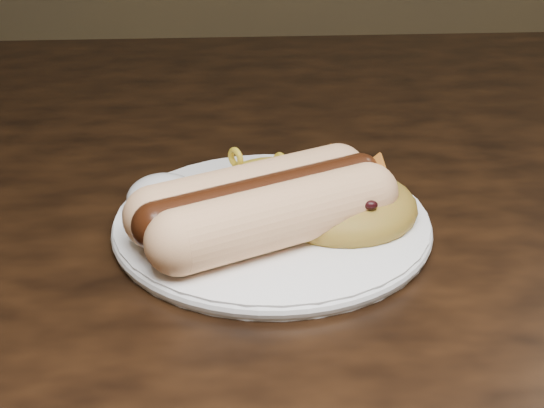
{
  "coord_description": "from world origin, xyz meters",
  "views": [
    {
      "loc": [
        -0.11,
        -0.52,
        1.02
      ],
      "look_at": [
        -0.08,
        -0.03,
        0.77
      ],
      "focal_mm": 55.0,
      "sensor_mm": 36.0,
      "label": 1
    }
  ],
  "objects": [
    {
      "name": "plate",
      "position": [
        -0.08,
        -0.03,
        0.76
      ],
      "size": [
        0.24,
        0.24,
        0.01
      ],
      "primitive_type": "cylinder",
      "rotation": [
        0.0,
        0.0,
        -0.17
      ],
      "color": "white",
      "rests_on": "table"
    },
    {
      "name": "taco_salad",
      "position": [
        -0.04,
        -0.03,
        0.78
      ],
      "size": [
        0.1,
        0.1,
        0.04
      ],
      "rotation": [
        0.0,
        0.0,
        0.13
      ],
      "color": "#CD5B1B",
      "rests_on": "plate"
    },
    {
      "name": "mac_and_cheese",
      "position": [
        -0.08,
        0.02,
        0.77
      ],
      "size": [
        0.08,
        0.08,
        0.03
      ],
      "primitive_type": "ellipsoid",
      "rotation": [
        0.0,
        0.0,
        -0.16
      ],
      "color": "yellow",
      "rests_on": "plate"
    },
    {
      "name": "fork",
      "position": [
        -0.11,
        -0.04,
        0.75
      ],
      "size": [
        0.07,
        0.14,
        0.0
      ],
      "primitive_type": "cube",
      "rotation": [
        0.0,
        0.0,
        -0.34
      ],
      "color": "silver",
      "rests_on": "table"
    },
    {
      "name": "table",
      "position": [
        0.0,
        0.0,
        0.66
      ],
      "size": [
        1.6,
        0.9,
        0.75
      ],
      "color": "black",
      "rests_on": "floor"
    },
    {
      "name": "hotdog",
      "position": [
        -0.09,
        -0.05,
        0.78
      ],
      "size": [
        0.15,
        0.13,
        0.04
      ],
      "rotation": [
        0.0,
        0.0,
        0.45
      ],
      "color": "#F6BD7D",
      "rests_on": "plate"
    },
    {
      "name": "sour_cream",
      "position": [
        -0.16,
        -0.01,
        0.78
      ],
      "size": [
        0.07,
        0.07,
        0.03
      ],
      "primitive_type": "ellipsoid",
      "rotation": [
        0.0,
        0.0,
        0.36
      ],
      "color": "white",
      "rests_on": "plate"
    }
  ]
}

